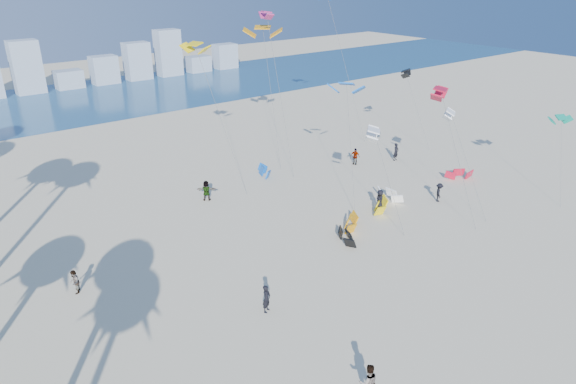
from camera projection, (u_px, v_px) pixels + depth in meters
ocean at (39, 106)px, 76.29m from camera, size 220.00×220.00×0.00m
kitesurfer_near at (267, 299)px, 30.40m from camera, size 0.77×0.69×1.78m
kitesurfer_mid at (368, 382)px, 24.18m from camera, size 1.17×1.08×1.92m
kitesurfers_far at (314, 191)px, 45.12m from camera, size 35.37×14.10×1.89m
grounded_kites at (365, 198)px, 44.82m from camera, size 19.81×17.96×0.94m
flying_kites at (341, 56)px, 45.74m from camera, size 26.61×29.25×16.95m
distant_skyline at (10, 76)px, 81.60m from camera, size 85.00×3.00×8.40m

